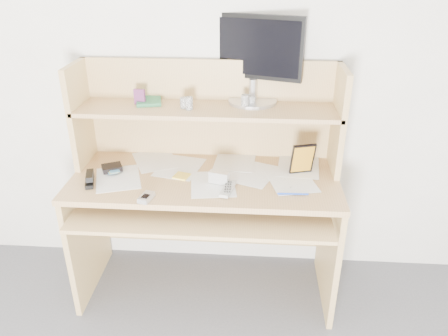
# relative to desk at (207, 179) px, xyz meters

# --- Properties ---
(back_wall) EXTENTS (3.60, 0.04, 2.50)m
(back_wall) POSITION_rel_desk_xyz_m (0.00, 0.24, 0.56)
(back_wall) COLOR white
(back_wall) RESTS_ON floor
(desk) EXTENTS (1.40, 0.70, 1.30)m
(desk) POSITION_rel_desk_xyz_m (0.00, 0.00, 0.00)
(desk) COLOR tan
(desk) RESTS_ON floor
(paper_clutter) EXTENTS (1.32, 0.54, 0.01)m
(paper_clutter) POSITION_rel_desk_xyz_m (0.00, -0.08, 0.06)
(paper_clutter) COLOR white
(paper_clutter) RESTS_ON desk
(keyboard) EXTENTS (0.48, 0.20, 0.03)m
(keyboard) POSITION_rel_desk_xyz_m (-0.01, -0.15, -0.03)
(keyboard) COLOR black
(keyboard) RESTS_ON desk
(tv_remote) EXTENTS (0.08, 0.17, 0.02)m
(tv_remote) POSITION_rel_desk_xyz_m (0.13, -0.23, 0.07)
(tv_remote) COLOR #A6A7A1
(tv_remote) RESTS_ON paper_clutter
(flip_phone) EXTENTS (0.07, 0.10, 0.02)m
(flip_phone) POSITION_rel_desk_xyz_m (-0.25, -0.34, 0.07)
(flip_phone) COLOR silver
(flip_phone) RESTS_ON paper_clutter
(stapler) EXTENTS (0.08, 0.15, 0.05)m
(stapler) POSITION_rel_desk_xyz_m (-0.58, -0.19, 0.08)
(stapler) COLOR black
(stapler) RESTS_ON paper_clutter
(wallet) EXTENTS (0.13, 0.12, 0.03)m
(wallet) POSITION_rel_desk_xyz_m (-0.51, -0.05, 0.07)
(wallet) COLOR black
(wallet) RESTS_ON paper_clutter
(sticky_note_pad) EXTENTS (0.09, 0.09, 0.01)m
(sticky_note_pad) POSITION_rel_desk_xyz_m (-0.12, -0.09, 0.06)
(sticky_note_pad) COLOR yellow
(sticky_note_pad) RESTS_ON desk
(digital_camera) EXTENTS (0.11, 0.07, 0.06)m
(digital_camera) POSITION_rel_desk_xyz_m (0.08, -0.15, 0.09)
(digital_camera) COLOR silver
(digital_camera) RESTS_ON paper_clutter
(game_case) EXTENTS (0.12, 0.05, 0.17)m
(game_case) POSITION_rel_desk_xyz_m (0.51, -0.02, 0.15)
(game_case) COLOR black
(game_case) RESTS_ON paper_clutter
(blue_pen) EXTENTS (0.15, 0.01, 0.01)m
(blue_pen) POSITION_rel_desk_xyz_m (0.45, -0.25, 0.07)
(blue_pen) COLOR #173BAF
(blue_pen) RESTS_ON paper_clutter
(card_box) EXTENTS (0.06, 0.03, 0.08)m
(card_box) POSITION_rel_desk_xyz_m (-0.36, 0.10, 0.43)
(card_box) COLOR maroon
(card_box) RESTS_ON desk
(shelf_book) EXTENTS (0.16, 0.20, 0.02)m
(shelf_book) POSITION_rel_desk_xyz_m (-0.32, 0.14, 0.40)
(shelf_book) COLOR #338042
(shelf_book) RESTS_ON desk
(chip_stack_a) EXTENTS (0.05, 0.05, 0.06)m
(chip_stack_a) POSITION_rel_desk_xyz_m (-0.12, 0.05, 0.41)
(chip_stack_a) COLOR black
(chip_stack_a) RESTS_ON desk
(chip_stack_b) EXTENTS (0.05, 0.05, 0.07)m
(chip_stack_b) POSITION_rel_desk_xyz_m (-0.09, 0.03, 0.42)
(chip_stack_b) COLOR silver
(chip_stack_b) RESTS_ON desk
(chip_stack_c) EXTENTS (0.05, 0.05, 0.05)m
(chip_stack_c) POSITION_rel_desk_xyz_m (0.23, 0.11, 0.41)
(chip_stack_c) COLOR black
(chip_stack_c) RESTS_ON desk
(chip_stack_d) EXTENTS (0.05, 0.05, 0.07)m
(chip_stack_d) POSITION_rel_desk_xyz_m (0.20, 0.07, 0.42)
(chip_stack_d) COLOR white
(chip_stack_d) RESTS_ON desk
(monitor) EXTENTS (0.51, 0.26, 0.45)m
(monitor) POSITION_rel_desk_xyz_m (0.24, 0.19, 0.63)
(monitor) COLOR #BCBCC1
(monitor) RESTS_ON desk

